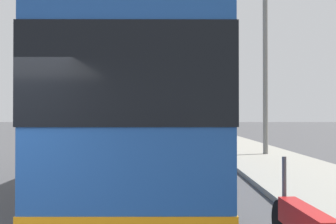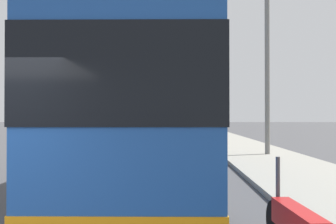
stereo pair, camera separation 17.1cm
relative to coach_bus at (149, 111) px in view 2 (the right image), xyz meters
The scene contains 6 objects.
sidewalk_curb 5.66m from the coach_bus, 58.38° to the right, with size 110.00×3.60×0.14m, color gray.
lane_divider_line 3.87m from the coach_bus, 33.15° to the left, with size 110.00×0.16×0.01m, color silver.
coach_bus is the anchor object (origin of this frame).
car_behind_bus 31.52m from the coach_bus, ahead, with size 4.75×2.10×1.46m.
car_ahead_same_lane 35.17m from the coach_bus, ahead, with size 4.44×2.00×1.42m.
utility_pole 8.38m from the coach_bus, 36.26° to the right, with size 0.22×0.22×7.67m, color slate.
Camera 2 is at (-3.14, -2.51, 1.83)m, focal length 40.66 mm.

